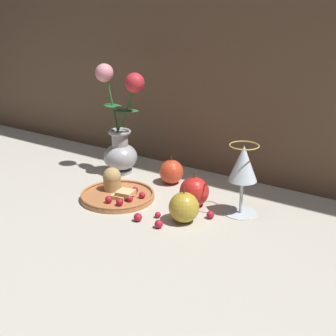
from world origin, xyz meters
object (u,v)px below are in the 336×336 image
(wine_glass, at_px, (243,167))
(apple_beside_vase, at_px, (194,192))
(apple_near_glass, at_px, (171,172))
(plate_with_pastries, at_px, (117,192))
(apple_at_table_edge, at_px, (184,207))
(vase, at_px, (120,137))

(wine_glass, distance_m, apple_beside_vase, 0.14)
(apple_near_glass, bearing_deg, apple_beside_vase, -35.36)
(plate_with_pastries, distance_m, apple_at_table_edge, 0.22)
(wine_glass, distance_m, apple_at_table_edge, 0.16)
(vase, relative_size, apple_near_glass, 3.99)
(wine_glass, xyz_separation_m, apple_at_table_edge, (-0.09, -0.11, -0.08))
(vase, distance_m, plate_with_pastries, 0.20)
(apple_beside_vase, distance_m, apple_near_glass, 0.16)
(plate_with_pastries, relative_size, apple_beside_vase, 2.22)
(apple_near_glass, xyz_separation_m, apple_at_table_edge, (0.15, -0.18, 0.00))
(wine_glass, height_order, apple_beside_vase, wine_glass)
(plate_with_pastries, distance_m, apple_near_glass, 0.17)
(vase, height_order, apple_beside_vase, vase)
(vase, xyz_separation_m, wine_glass, (0.41, -0.05, 0.01))
(vase, bearing_deg, apple_near_glass, 5.56)
(vase, height_order, plate_with_pastries, vase)
(apple_beside_vase, height_order, apple_at_table_edge, apple_beside_vase)
(vase, xyz_separation_m, plate_with_pastries, (0.10, -0.15, -0.09))
(apple_beside_vase, relative_size, apple_at_table_edge, 1.03)
(apple_beside_vase, bearing_deg, plate_with_pastries, -159.34)
(vase, relative_size, plate_with_pastries, 1.66)
(vase, distance_m, apple_near_glass, 0.18)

